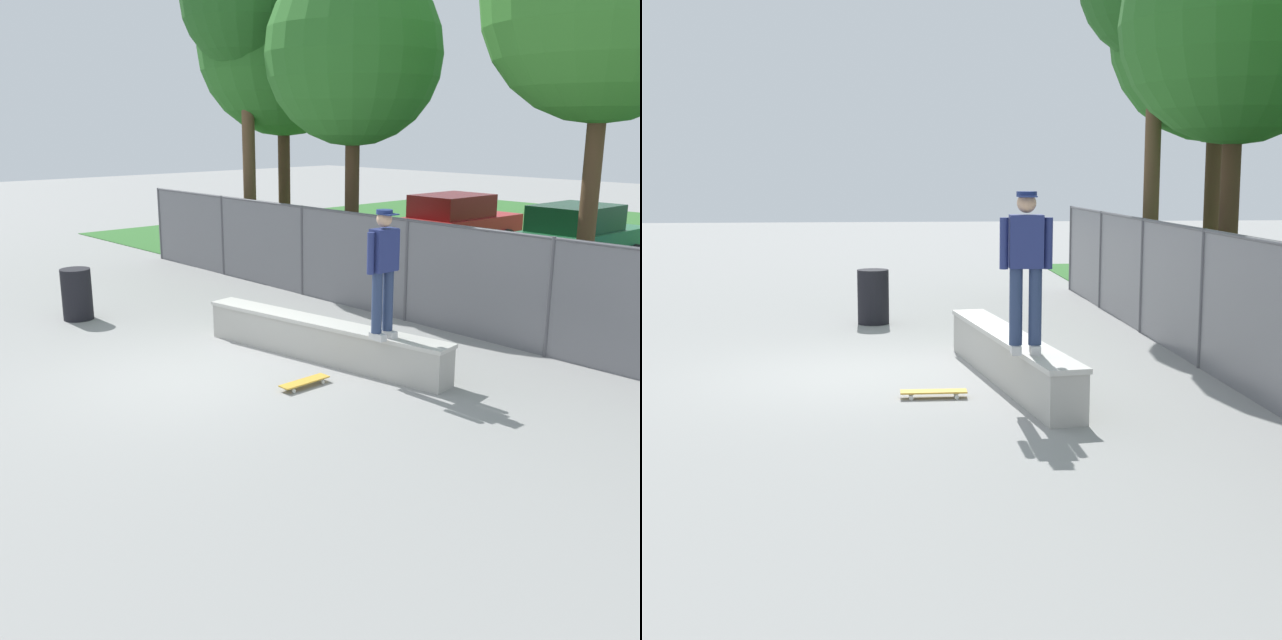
% 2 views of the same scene
% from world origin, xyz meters
% --- Properties ---
extents(ground_plane, '(80.00, 80.00, 0.00)m').
position_xyz_m(ground_plane, '(0.00, 0.00, 0.00)').
color(ground_plane, gray).
extents(concrete_ledge, '(4.56, 1.15, 0.63)m').
position_xyz_m(concrete_ledge, '(0.66, 1.89, 0.32)').
color(concrete_ledge, '#A8A59E').
rests_on(concrete_ledge, ground).
extents(skateboarder, '(0.31, 0.60, 1.84)m').
position_xyz_m(skateboarder, '(1.95, 1.89, 1.66)').
color(skateboarder, beige).
rests_on(skateboarder, concrete_ledge).
extents(skateboard, '(0.20, 0.80, 0.09)m').
position_xyz_m(skateboard, '(1.43, 0.87, 0.07)').
color(skateboard, gold).
rests_on(skateboard, ground).
extents(chainlink_fence, '(17.87, 0.07, 1.93)m').
position_xyz_m(chainlink_fence, '(-0.00, 4.64, 1.05)').
color(chainlink_fence, '#4C4C51').
rests_on(chainlink_fence, ground).
extents(tree_near_left, '(4.37, 4.37, 7.66)m').
position_xyz_m(tree_near_left, '(-6.48, 7.07, 5.46)').
color(tree_near_left, '#47301E').
rests_on(tree_near_left, ground).
extents(tree_mid, '(3.85, 3.85, 6.97)m').
position_xyz_m(tree_mid, '(-2.91, 6.08, 5.03)').
color(tree_mid, '#47301E').
rests_on(tree_mid, ground).
extents(trash_bin, '(0.56, 0.56, 0.97)m').
position_xyz_m(trash_bin, '(-4.27, 0.11, 0.49)').
color(trash_bin, black).
rests_on(trash_bin, ground).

